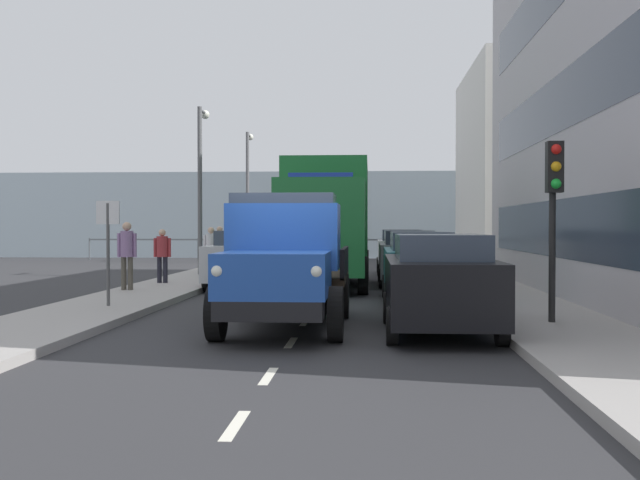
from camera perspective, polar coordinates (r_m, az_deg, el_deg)
name	(u,v)px	position (r m, az deg, el deg)	size (l,w,h in m)	color
ground_plane	(326,291)	(22.12, 0.45, -3.78)	(80.00, 80.00, 0.00)	#2D2D30
sidewalk_left	(488,289)	(22.33, 12.29, -3.57)	(2.37, 39.37, 0.15)	#9E9993
sidewalk_right	(168,287)	(22.84, -11.13, -3.46)	(2.37, 39.37, 0.15)	#9E9993
road_centreline_markings	(324,293)	(21.28, 0.32, -3.96)	(0.12, 34.56, 0.01)	silver
building_far_block	(552,168)	(36.93, 16.76, 5.11)	(7.59, 10.45, 9.02)	silver
sea_horizon	(348,215)	(44.71, 2.10, 1.87)	(80.00, 0.80, 5.00)	#84939E
seawall_railing	(346,244)	(41.12, 1.96, -0.27)	(28.08, 0.08, 1.20)	#4C5156
truck_vintage_blue	(285,264)	(13.70, -2.64, -1.82)	(2.17, 5.64, 2.43)	black
lorry_cargo_green	(327,219)	(23.75, 0.49, 1.56)	(2.58, 8.20, 3.87)	#1E7033
car_black_kerbside_near	(439,282)	(13.46, 8.80, -3.08)	(1.88, 4.35, 1.72)	black
car_teal_kerbside_1	(420,266)	(18.67, 7.37, -1.93)	(1.75, 4.53, 1.72)	#1E6670
car_grey_kerbside_2	(408,257)	(24.27, 6.53, -1.24)	(1.87, 4.07, 1.72)	slate
car_white_kerbside_3	(401,251)	(29.93, 5.99, -0.81)	(1.84, 3.85, 1.72)	white
car_silver_oppositeside_0	(245,258)	(23.05, -5.54, -1.36)	(1.93, 4.21, 1.72)	#B7BABF
car_navy_oppositeside_1	(270,252)	(28.67, -3.72, -0.88)	(1.96, 4.16, 1.72)	navy
pedestrian_near_railing	(127,250)	(21.25, -14.07, -0.69)	(0.53, 0.34, 1.82)	#4C473D
pedestrian_by_lamp	(162,251)	(23.64, -11.57, -0.83)	(0.53, 0.34, 1.61)	black
pedestrian_strolling	(211,248)	(26.19, -8.05, -0.56)	(0.53, 0.34, 1.67)	#4C473D
pedestrian_with_bag	(220,245)	(28.74, -7.41, -0.39)	(0.53, 0.34, 1.69)	black
traffic_light_near	(554,191)	(14.24, 16.89, 3.46)	(0.28, 0.41, 3.20)	black
lamp_post_promenade	(201,174)	(27.82, -8.78, 4.86)	(0.32, 1.14, 5.93)	#59595B
lamp_post_far	(248,184)	(38.45, -5.34, 4.15)	(0.32, 1.14, 6.35)	#59595B
street_sign	(108,234)	(17.12, -15.39, 0.41)	(0.50, 0.07, 2.25)	#4C4C4C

